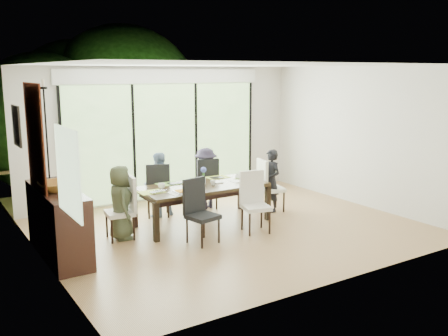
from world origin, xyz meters
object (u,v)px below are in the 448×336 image
chair_right_end (272,185)px  cup_b (213,183)px  chair_left_end (119,208)px  chair_far_right (205,183)px  person_far_left (158,185)px  person_right_end (271,181)px  cup_a (162,186)px  table_top (203,187)px  chair_near_left (203,212)px  person_far_right (206,178)px  vase (204,181)px  person_left_end (120,202)px  chair_near_right (256,202)px  laptop (160,192)px  bowl (58,186)px  chair_far_left (158,189)px  cup_c (238,176)px

chair_right_end → cup_b: size_ratio=11.00×
chair_left_end → chair_far_right: (2.05, 0.85, 0.00)m
chair_right_end → person_far_left: person_far_left is taller
person_right_end → cup_a: (-2.18, 0.15, 0.14)m
table_top → person_far_left: (-0.45, 0.83, -0.07)m
chair_near_left → person_far_right: bearing=46.7°
chair_near_left → vase: chair_near_left is taller
person_far_right → vase: bearing=45.8°
person_right_end → person_far_left: bearing=-116.4°
chair_right_end → person_left_end: bearing=103.0°
chair_near_right → vase: bearing=130.0°
person_far_right → laptop: size_ratio=3.91×
chair_left_end → cup_a: chair_left_end is taller
person_far_right → cup_a: person_far_right is taller
person_far_left → bowl: size_ratio=2.26×
chair_right_end → chair_far_left: same height
chair_left_end → laptop: bearing=88.0°
chair_far_right → person_far_left: size_ratio=0.85×
chair_right_end → chair_near_left: (-2.00, -0.87, 0.00)m
person_far_right → person_left_end: bearing=10.7°
person_far_left → bowl: person_far_left is taller
person_right_end → person_far_right: 1.25m
chair_near_right → laptop: bearing=164.2°
vase → bowl: bowl is taller
chair_far_left → chair_far_right: same height
vase → cup_c: (0.75, 0.05, -0.01)m
person_far_left → person_right_end: bearing=147.4°
table_top → chair_right_end: bearing=0.0°
chair_right_end → laptop: 2.36m
person_left_end → cup_b: 1.64m
chair_far_right → person_far_left: person_far_left is taller
person_left_end → cup_a: (0.78, 0.15, 0.14)m
person_far_left → cup_c: 1.45m
chair_left_end → chair_far_right: 2.22m
chair_near_left → bowl: (-2.00, 0.53, 0.55)m
chair_near_left → cup_c: (1.30, 0.97, 0.23)m
cup_b → person_far_left: bearing=122.8°
chair_near_right → person_far_left: person_far_left is taller
chair_right_end → cup_a: 2.22m
chair_left_end → chair_far_right: size_ratio=1.00×
person_far_right → cup_a: 1.43m
table_top → chair_far_right: (0.55, 0.85, -0.15)m
chair_left_end → cup_c: chair_left_end is taller
person_far_left → person_far_right: bearing=170.7°
chair_far_right → bowl: bowl is taller
chair_near_left → chair_near_right: same height
chair_far_right → laptop: (-1.40, -0.95, 0.19)m
chair_right_end → cup_b: 1.37m
table_top → chair_right_end: chair_right_end is taller
chair_far_left → chair_near_left: size_ratio=1.00×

